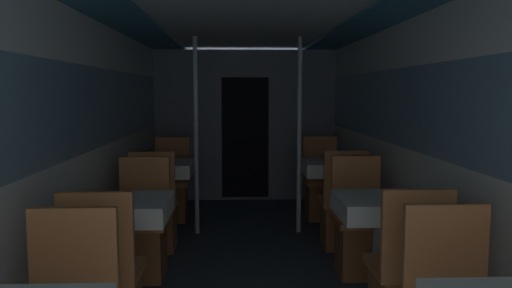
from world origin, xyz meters
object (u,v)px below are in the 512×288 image
at_px(dining_table_right_1, 380,212).
at_px(chair_right_near_2, 342,217).
at_px(chair_left_far_1, 142,241).
at_px(chair_left_far_2, 171,195).
at_px(dining_table_left_1, 126,214).
at_px(dining_table_right_2, 331,171).
at_px(chair_right_far_2, 322,193).
at_px(dining_table_left_2, 164,172).
at_px(support_pole_left_2, 196,137).
at_px(support_pole_right_2, 299,136).
at_px(chair_left_near_2, 156,219).
at_px(chair_right_far_1, 359,238).

height_order(dining_table_right_1, chair_right_near_2, chair_right_near_2).
distance_m(chair_left_far_1, chair_left_far_2, 1.80).
distance_m(dining_table_left_1, chair_left_far_1, 0.66).
distance_m(chair_left_far_2, dining_table_right_2, 1.88).
bearing_deg(chair_right_far_2, dining_table_right_1, 90.00).
bearing_deg(dining_table_left_2, chair_right_near_2, -17.66).
relative_size(chair_left_far_2, dining_table_right_1, 1.26).
height_order(dining_table_left_1, support_pole_left_2, support_pole_left_2).
xyz_separation_m(dining_table_right_1, support_pole_right_2, (-0.34, 1.80, 0.37)).
relative_size(dining_table_left_1, support_pole_right_2, 0.37).
relative_size(dining_table_left_2, dining_table_right_1, 1.00).
distance_m(chair_left_far_2, support_pole_left_2, 0.98).
bearing_deg(support_pole_right_2, support_pole_left_2, 180.00).
distance_m(dining_table_left_1, chair_left_far_2, 2.39).
distance_m(chair_left_near_2, chair_right_far_1, 1.88).
bearing_deg(chair_left_far_2, chair_left_far_1, 90.00).
bearing_deg(chair_right_near_2, support_pole_left_2, 158.45).
xyz_separation_m(dining_table_left_2, chair_left_near_2, (0.00, -0.56, -0.35)).
bearing_deg(dining_table_right_1, chair_right_far_1, 90.00).
height_order(chair_left_near_2, support_pole_right_2, support_pole_right_2).
height_order(chair_right_far_1, support_pole_right_2, support_pole_right_2).
bearing_deg(dining_table_right_1, dining_table_right_2, 90.00).
height_order(chair_left_near_2, chair_left_far_2, same).
xyz_separation_m(chair_left_near_2, dining_table_right_2, (1.76, 0.56, 0.35)).
bearing_deg(chair_right_far_1, dining_table_left_1, 17.66).
height_order(chair_right_far_1, dining_table_right_2, chair_right_far_1).
bearing_deg(chair_right_far_2, dining_table_left_2, 17.66).
bearing_deg(chair_left_near_2, chair_left_far_1, -90.00).
relative_size(chair_left_far_1, chair_left_near_2, 1.00).
relative_size(chair_left_far_2, support_pole_right_2, 0.47).
relative_size(dining_table_right_1, dining_table_right_2, 1.00).
bearing_deg(chair_left_far_2, chair_right_far_2, -180.00).
height_order(chair_left_far_2, support_pole_left_2, support_pole_left_2).
xyz_separation_m(dining_table_right_1, chair_right_near_2, (-0.00, 1.24, -0.35)).
height_order(chair_right_far_1, chair_right_near_2, same).
relative_size(dining_table_left_2, dining_table_right_2, 1.00).
distance_m(dining_table_right_1, support_pole_right_2, 1.87).
bearing_deg(dining_table_left_2, chair_left_near_2, -90.00).
distance_m(dining_table_left_1, dining_table_right_1, 1.76).
relative_size(chair_left_far_2, chair_right_near_2, 1.00).
height_order(dining_table_right_2, support_pole_right_2, support_pole_right_2).
relative_size(chair_left_far_1, chair_right_far_1, 1.00).
xyz_separation_m(chair_left_far_1, dining_table_right_1, (1.76, -0.56, 0.35)).
height_order(dining_table_left_1, dining_table_right_1, same).
bearing_deg(chair_right_near_2, chair_right_far_1, -90.00).
bearing_deg(chair_right_near_2, dining_table_left_2, 162.34).
bearing_deg(chair_left_far_1, dining_table_left_1, 90.00).
xyz_separation_m(chair_left_near_2, dining_table_right_1, (1.76, -1.24, 0.35)).
distance_m(support_pole_left_2, support_pole_right_2, 1.08).
relative_size(chair_right_near_2, support_pole_right_2, 0.47).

